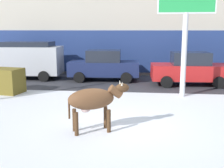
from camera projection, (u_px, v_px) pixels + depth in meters
name	position (u px, v px, depth m)	size (l,w,h in m)	color
ground_plane	(119.00, 127.00, 8.98)	(120.00, 120.00, 0.00)	white
road_strip	(130.00, 82.00, 16.69)	(60.00, 5.60, 0.01)	#333338
cow_brown	(94.00, 100.00, 8.43)	(1.91, 1.11, 1.54)	brown
billboard	(187.00, 0.00, 12.31)	(2.52, 0.29, 5.56)	silver
car_silver_van	(25.00, 59.00, 17.63)	(4.68, 2.28, 2.32)	#B7BABF
car_navy_sedan	(104.00, 66.00, 17.07)	(4.28, 2.13, 1.84)	#19234C
car_red_sedan	(190.00, 69.00, 15.64)	(4.28, 2.13, 1.84)	red
pedestrian_near_billboard	(21.00, 60.00, 20.59)	(0.36, 0.24, 1.73)	#282833
pedestrian_by_cars	(115.00, 61.00, 19.85)	(0.36, 0.24, 1.73)	#282833
pedestrian_far_left	(95.00, 61.00, 20.00)	(0.36, 0.24, 1.73)	#282833
dumpster	(4.00, 81.00, 13.77)	(1.70, 1.10, 1.20)	brown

